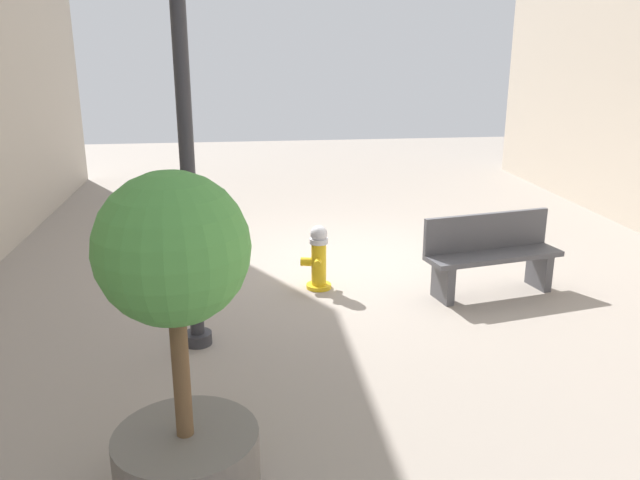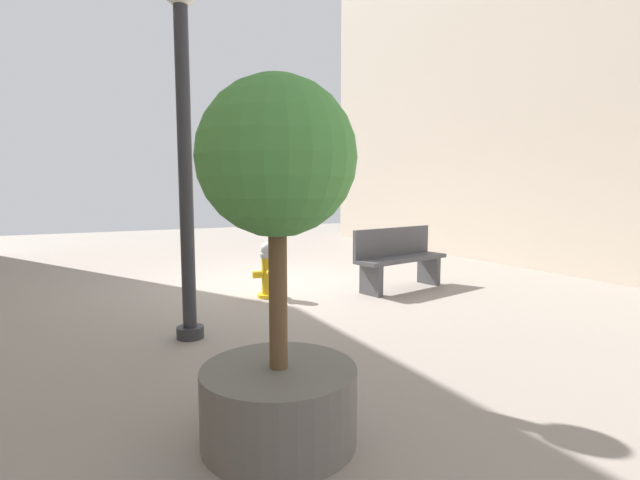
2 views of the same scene
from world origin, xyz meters
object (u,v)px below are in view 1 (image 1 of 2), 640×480
Objects in this scene: planter_tree at (178,328)px; street_lamp at (184,113)px; fire_hydrant at (318,257)px; bench_near at (491,253)px.

planter_tree is 0.60× the size of street_lamp.
fire_hydrant is 0.36× the size of planter_tree.
fire_hydrant is at bearing -110.07° from planter_tree.
bench_near is 3.98m from street_lamp.
bench_near is 0.47× the size of street_lamp.
fire_hydrant is 2.07m from bench_near.
street_lamp is (0.06, -2.28, 1.07)m from planter_tree.
planter_tree is at bearing 91.44° from street_lamp.
planter_tree reaches higher than fire_hydrant.
fire_hydrant is 2.72m from street_lamp.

